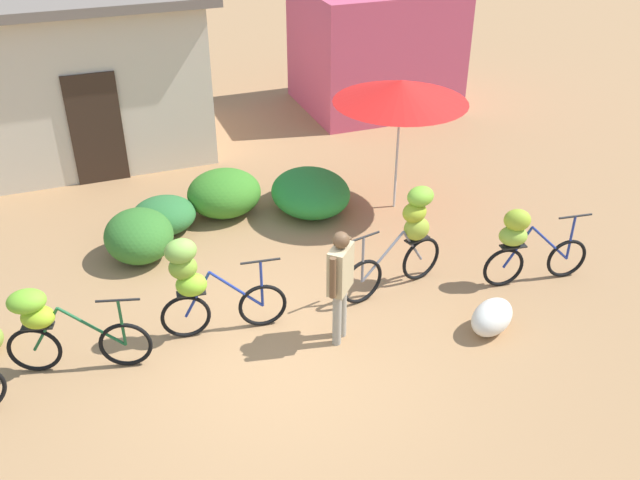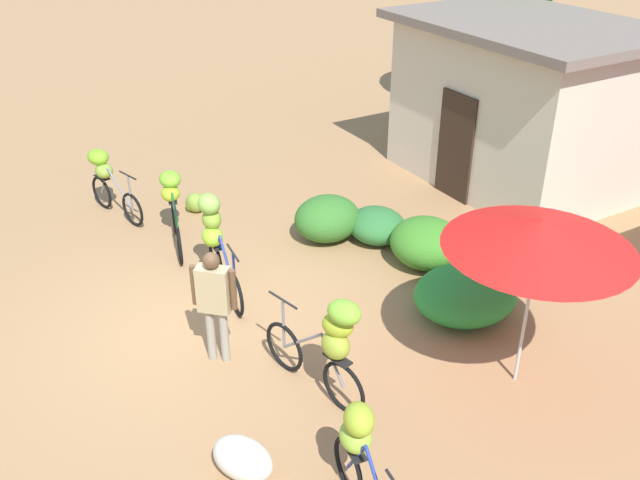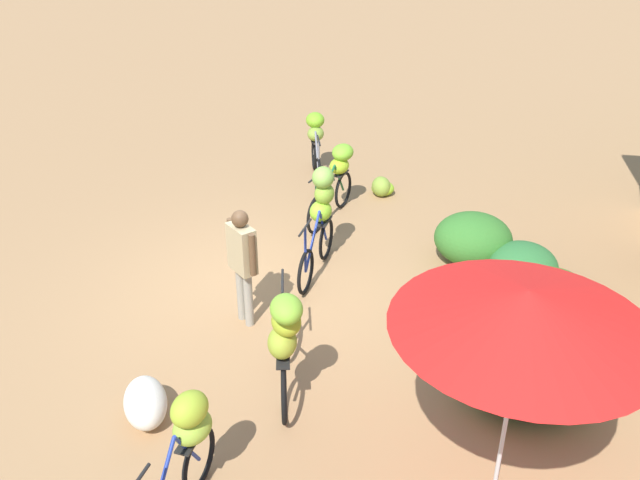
% 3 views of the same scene
% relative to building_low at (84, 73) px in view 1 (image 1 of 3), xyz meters
% --- Properties ---
extents(ground_plane, '(60.00, 60.00, 0.00)m').
position_rel_building_low_xyz_m(ground_plane, '(1.50, -7.27, -1.58)').
color(ground_plane, '#A2774D').
extents(building_low, '(4.74, 3.49, 3.11)m').
position_rel_building_low_xyz_m(building_low, '(0.00, 0.00, 0.00)').
color(building_low, beige).
rests_on(building_low, ground).
extents(shop_pink, '(3.20, 2.80, 2.64)m').
position_rel_building_low_xyz_m(shop_pink, '(6.25, 0.46, -0.26)').
color(shop_pink, '#CA4A67').
rests_on(shop_pink, ground).
extents(hedge_bush_front_left, '(1.01, 1.12, 0.75)m').
position_rel_building_low_xyz_m(hedge_bush_front_left, '(0.24, -4.41, -1.20)').
color(hedge_bush_front_left, '#347129').
rests_on(hedge_bush_front_left, ground).
extents(hedge_bush_front_right, '(1.02, 0.94, 0.56)m').
position_rel_building_low_xyz_m(hedge_bush_front_right, '(0.72, -3.73, -1.30)').
color(hedge_bush_front_right, '#2F6F35').
rests_on(hedge_bush_front_right, ground).
extents(hedge_bush_mid, '(1.22, 1.13, 0.76)m').
position_rel_building_low_xyz_m(hedge_bush_mid, '(1.76, -3.50, -1.20)').
color(hedge_bush_mid, '#3C8126').
rests_on(hedge_bush_mid, ground).
extents(hedge_bush_by_door, '(1.29, 1.49, 0.68)m').
position_rel_building_low_xyz_m(hedge_bush_by_door, '(3.13, -3.91, -1.24)').
color(hedge_bush_by_door, '#2A8A33').
rests_on(hedge_bush_by_door, ground).
extents(market_umbrella, '(2.15, 2.15, 2.21)m').
position_rel_building_low_xyz_m(market_umbrella, '(4.51, -4.27, 0.46)').
color(market_umbrella, beige).
rests_on(market_umbrella, ground).
extents(bicycle_near_pile, '(1.63, 0.58, 1.14)m').
position_rel_building_low_xyz_m(bicycle_near_pile, '(-1.03, -6.61, -0.87)').
color(bicycle_near_pile, black).
rests_on(bicycle_near_pile, ground).
extents(bicycle_center_loaded, '(1.60, 0.39, 1.45)m').
position_rel_building_low_xyz_m(bicycle_center_loaded, '(0.70, -6.58, -0.73)').
color(bicycle_center_loaded, black).
rests_on(bicycle_center_loaded, ground).
extents(bicycle_by_shop, '(1.67, 0.59, 1.45)m').
position_rel_building_low_xyz_m(bicycle_by_shop, '(3.65, -6.42, -0.72)').
color(bicycle_by_shop, black).
rests_on(bicycle_by_shop, ground).
extents(bicycle_rightmost, '(1.58, 0.41, 1.18)m').
position_rel_building_low_xyz_m(bicycle_rightmost, '(5.14, -6.97, -0.89)').
color(bicycle_rightmost, black).
rests_on(bicycle_rightmost, ground).
extents(produce_sack, '(0.82, 0.72, 0.44)m').
position_rel_building_low_xyz_m(produce_sack, '(4.18, -7.79, -1.36)').
color(produce_sack, silver).
rests_on(produce_sack, ground).
extents(person_vendor, '(0.42, 0.44, 1.57)m').
position_rel_building_low_xyz_m(person_vendor, '(2.30, -7.26, -0.62)').
color(person_vendor, gray).
rests_on(person_vendor, ground).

